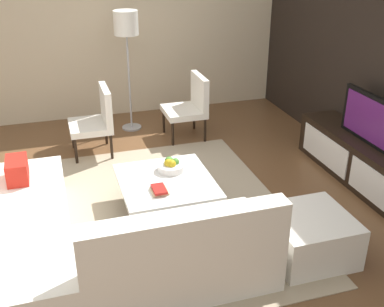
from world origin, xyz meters
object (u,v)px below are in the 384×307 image
object	(u,v)px
book_stack	(159,190)
television	(375,122)
accent_chair_near	(97,117)
floor_lamp	(126,30)
ottoman	(309,236)
accent_chair_far	(191,103)
coffee_table	(166,195)
fruit_bowl	(171,166)
media_console	(367,165)
sectional_couch	(78,239)

from	to	relation	value
book_stack	television	bearing A→B (deg)	92.90
accent_chair_near	floor_lamp	xyz separation A→B (m)	(-0.71, 0.55, 0.93)
floor_lamp	ottoman	size ratio (longest dim) A/B	2.39
floor_lamp	accent_chair_far	bearing A→B (deg)	53.58
accent_chair_far	book_stack	size ratio (longest dim) A/B	4.33
coffee_table	fruit_bowl	bearing A→B (deg)	151.35
fruit_bowl	accent_chair_far	size ratio (longest dim) A/B	0.32
coffee_table	accent_chair_far	distance (m)	2.03
accent_chair_far	book_stack	xyz separation A→B (m)	(2.06, -0.94, -0.08)
media_console	ottoman	bearing A→B (deg)	-53.19
media_console	book_stack	size ratio (longest dim) A/B	10.96
coffee_table	book_stack	bearing A→B (deg)	-29.00
floor_lamp	sectional_couch	bearing A→B (deg)	-18.72
television	accent_chair_far	xyz separation A→B (m)	(-1.93, -1.48, -0.28)
television	accent_chair_near	world-z (taller)	television
floor_lamp	book_stack	world-z (taller)	floor_lamp
television	fruit_bowl	world-z (taller)	television
coffee_table	fruit_bowl	distance (m)	0.31
media_console	floor_lamp	world-z (taller)	floor_lamp
sectional_couch	coffee_table	distance (m)	1.11
sectional_couch	accent_chair_near	size ratio (longest dim) A/B	2.79
coffee_table	book_stack	distance (m)	0.33
sectional_couch	fruit_bowl	xyz separation A→B (m)	(-0.79, 1.03, 0.15)
television	ottoman	size ratio (longest dim) A/B	1.55
television	coffee_table	world-z (taller)	television
ottoman	fruit_bowl	xyz separation A→B (m)	(-1.24, -0.92, 0.23)
floor_lamp	accent_chair_far	size ratio (longest dim) A/B	1.93
ottoman	sectional_couch	bearing A→B (deg)	-102.87
sectional_couch	ottoman	size ratio (longest dim) A/B	3.47
television	coffee_table	distance (m)	2.37
sectional_couch	accent_chair_near	distance (m)	2.33
coffee_table	ottoman	size ratio (longest dim) A/B	1.43
media_console	floor_lamp	distance (m)	3.52
sectional_couch	ottoman	xyz separation A→B (m)	(0.45, 1.95, -0.08)
ottoman	accent_chair_near	bearing A→B (deg)	-151.31
television	accent_chair_near	distance (m)	3.30
floor_lamp	fruit_bowl	xyz separation A→B (m)	(2.20, 0.02, -0.98)
media_console	accent_chair_far	bearing A→B (deg)	-142.64
accent_chair_far	ottoman	bearing A→B (deg)	-5.33
accent_chair_near	fruit_bowl	size ratio (longest dim) A/B	3.11
sectional_couch	coffee_table	bearing A→B (deg)	123.23
media_console	television	world-z (taller)	television
accent_chair_near	floor_lamp	distance (m)	1.29
coffee_table	sectional_couch	bearing A→B (deg)	-56.77
sectional_couch	accent_chair_far	bearing A→B (deg)	144.38
coffee_table	book_stack	xyz separation A→B (m)	(0.22, -0.12, 0.20)
accent_chair_near	book_stack	xyz separation A→B (m)	(1.89, 0.35, -0.09)
sectional_couch	accent_chair_far	size ratio (longest dim) A/B	2.79
accent_chair_far	coffee_table	bearing A→B (deg)	-33.39
accent_chair_far	floor_lamp	bearing A→B (deg)	-135.72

